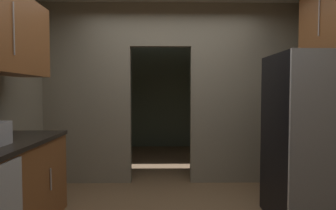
% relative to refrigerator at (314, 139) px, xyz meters
% --- Properties ---
extents(kitchen_partition, '(3.77, 0.12, 2.65)m').
position_rel_refrigerator_xyz_m(kitchen_partition, '(-1.42, 1.32, 0.52)').
color(kitchen_partition, gray).
rests_on(kitchen_partition, ground).
extents(adjoining_room_shell, '(3.77, 2.86, 2.65)m').
position_rel_refrigerator_xyz_m(adjoining_room_shell, '(-1.45, 3.29, 0.45)').
color(adjoining_room_shell, slate).
rests_on(adjoining_room_shell, ground).
extents(refrigerator, '(0.85, 0.79, 1.74)m').
position_rel_refrigerator_xyz_m(refrigerator, '(0.00, 0.00, 0.00)').
color(refrigerator, black).
rests_on(refrigerator, ground).
extents(upper_cabinet_fridgeside, '(0.36, 0.94, 0.86)m').
position_rel_refrigerator_xyz_m(upper_cabinet_fridgeside, '(0.25, 0.10, 1.33)').
color(upper_cabinet_fridgeside, brown).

